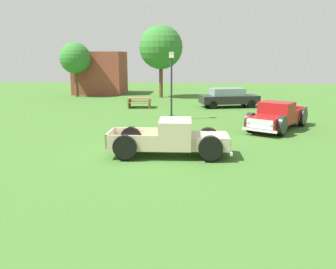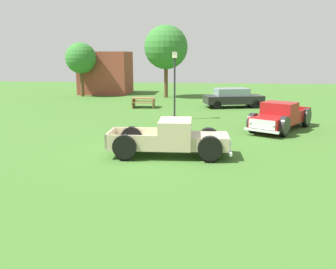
{
  "view_description": "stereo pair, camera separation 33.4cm",
  "coord_description": "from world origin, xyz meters",
  "px_view_note": "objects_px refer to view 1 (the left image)",
  "views": [
    {
      "loc": [
        2.14,
        -14.98,
        4.07
      ],
      "look_at": [
        0.78,
        -0.39,
        0.9
      ],
      "focal_mm": 39.42,
      "sensor_mm": 36.0,
      "label": 1
    },
    {
      "loc": [
        2.47,
        -14.94,
        4.07
      ],
      "look_at": [
        0.78,
        -0.39,
        0.9
      ],
      "focal_mm": 39.42,
      "sensor_mm": 36.0,
      "label": 2
    }
  ],
  "objects_px": {
    "lamp_post_near": "(171,84)",
    "oak_tree_west": "(161,47)",
    "picnic_table": "(139,101)",
    "sedan_distant_a": "(228,97)",
    "pickup_truck_behind_left": "(276,117)",
    "pickup_truck_foreground": "(177,139)",
    "oak_tree_east": "(75,58)"
  },
  "relations": [
    {
      "from": "oak_tree_west",
      "to": "lamp_post_near",
      "type": "bearing_deg",
      "value": -80.64
    },
    {
      "from": "lamp_post_near",
      "to": "oak_tree_west",
      "type": "height_order",
      "value": "oak_tree_west"
    },
    {
      "from": "sedan_distant_a",
      "to": "picnic_table",
      "type": "relative_size",
      "value": 2.55
    },
    {
      "from": "pickup_truck_behind_left",
      "to": "oak_tree_east",
      "type": "xyz_separation_m",
      "value": [
        -16.5,
        15.35,
        3.0
      ]
    },
    {
      "from": "pickup_truck_behind_left",
      "to": "pickup_truck_foreground",
      "type": "bearing_deg",
      "value": -130.82
    },
    {
      "from": "pickup_truck_behind_left",
      "to": "sedan_distant_a",
      "type": "height_order",
      "value": "pickup_truck_behind_left"
    },
    {
      "from": "pickup_truck_behind_left",
      "to": "lamp_post_near",
      "type": "xyz_separation_m",
      "value": [
        -5.98,
        2.81,
        1.52
      ]
    },
    {
      "from": "pickup_truck_foreground",
      "to": "lamp_post_near",
      "type": "height_order",
      "value": "lamp_post_near"
    },
    {
      "from": "oak_tree_east",
      "to": "picnic_table",
      "type": "bearing_deg",
      "value": -43.71
    },
    {
      "from": "picnic_table",
      "to": "sedan_distant_a",
      "type": "bearing_deg",
      "value": 6.99
    },
    {
      "from": "pickup_truck_behind_left",
      "to": "lamp_post_near",
      "type": "bearing_deg",
      "value": 154.8
    },
    {
      "from": "lamp_post_near",
      "to": "picnic_table",
      "type": "distance_m",
      "value": 6.35
    },
    {
      "from": "pickup_truck_foreground",
      "to": "oak_tree_west",
      "type": "xyz_separation_m",
      "value": [
        -3.03,
        21.26,
        4.05
      ]
    },
    {
      "from": "pickup_truck_behind_left",
      "to": "sedan_distant_a",
      "type": "xyz_separation_m",
      "value": [
        -1.96,
        9.0,
        0.05
      ]
    },
    {
      "from": "oak_tree_east",
      "to": "oak_tree_west",
      "type": "height_order",
      "value": "oak_tree_west"
    },
    {
      "from": "lamp_post_near",
      "to": "oak_tree_west",
      "type": "relative_size",
      "value": 0.63
    },
    {
      "from": "pickup_truck_behind_left",
      "to": "oak_tree_west",
      "type": "xyz_separation_m",
      "value": [
        -8.06,
        15.44,
        4.03
      ]
    },
    {
      "from": "oak_tree_east",
      "to": "oak_tree_west",
      "type": "xyz_separation_m",
      "value": [
        8.44,
        0.09,
        1.03
      ]
    },
    {
      "from": "pickup_truck_behind_left",
      "to": "picnic_table",
      "type": "distance_m",
      "value": 12.11
    },
    {
      "from": "lamp_post_near",
      "to": "pickup_truck_foreground",
      "type": "bearing_deg",
      "value": -83.74
    },
    {
      "from": "pickup_truck_foreground",
      "to": "oak_tree_west",
      "type": "bearing_deg",
      "value": 98.11
    },
    {
      "from": "pickup_truck_foreground",
      "to": "oak_tree_east",
      "type": "height_order",
      "value": "oak_tree_east"
    },
    {
      "from": "pickup_truck_behind_left",
      "to": "picnic_table",
      "type": "height_order",
      "value": "pickup_truck_behind_left"
    },
    {
      "from": "pickup_truck_foreground",
      "to": "oak_tree_east",
      "type": "xyz_separation_m",
      "value": [
        -11.47,
        21.17,
        3.02
      ]
    },
    {
      "from": "sedan_distant_a",
      "to": "lamp_post_near",
      "type": "distance_m",
      "value": 7.52
    },
    {
      "from": "lamp_post_near",
      "to": "oak_tree_east",
      "type": "height_order",
      "value": "oak_tree_east"
    },
    {
      "from": "lamp_post_near",
      "to": "picnic_table",
      "type": "height_order",
      "value": "lamp_post_near"
    },
    {
      "from": "oak_tree_west",
      "to": "pickup_truck_behind_left",
      "type": "bearing_deg",
      "value": -62.43
    },
    {
      "from": "sedan_distant_a",
      "to": "oak_tree_east",
      "type": "xyz_separation_m",
      "value": [
        -14.54,
        6.35,
        2.95
      ]
    },
    {
      "from": "pickup_truck_foreground",
      "to": "pickup_truck_behind_left",
      "type": "bearing_deg",
      "value": 49.18
    },
    {
      "from": "sedan_distant_a",
      "to": "oak_tree_west",
      "type": "xyz_separation_m",
      "value": [
        -6.1,
        6.44,
        3.98
      ]
    },
    {
      "from": "oak_tree_east",
      "to": "oak_tree_west",
      "type": "bearing_deg",
      "value": 0.62
    }
  ]
}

